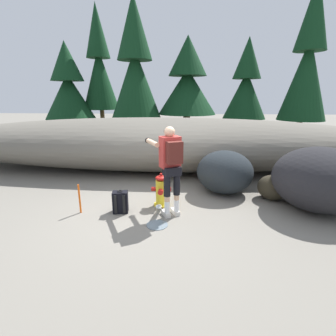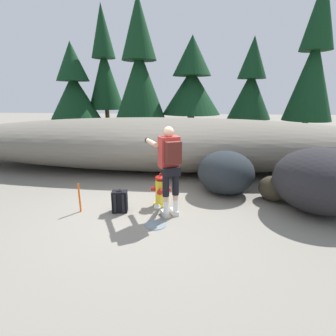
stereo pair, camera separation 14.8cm
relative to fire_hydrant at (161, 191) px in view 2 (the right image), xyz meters
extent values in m
cube|color=slate|center=(-0.21, -0.36, -0.35)|extent=(56.00, 56.00, 0.04)
ellipsoid|color=#666056|center=(-0.21, 2.89, 0.48)|extent=(15.27, 3.20, 1.62)
cylinder|color=yellow|center=(0.00, 0.00, -0.31)|extent=(0.31, 0.31, 0.04)
cylinder|color=yellow|center=(0.00, 0.00, -0.02)|extent=(0.23, 0.23, 0.53)
ellipsoid|color=red|center=(0.00, 0.00, 0.29)|extent=(0.24, 0.24, 0.10)
cylinder|color=red|center=(0.00, 0.00, 0.36)|extent=(0.06, 0.06, 0.05)
cylinder|color=red|center=(-0.16, 0.00, 0.04)|extent=(0.09, 0.09, 0.09)
cylinder|color=red|center=(0.16, 0.00, 0.04)|extent=(0.09, 0.09, 0.09)
cylinder|color=red|center=(0.00, -0.16, 0.04)|extent=(0.11, 0.09, 0.11)
ellipsoid|color=silver|center=(0.00, -0.52, -0.12)|extent=(0.10, 0.76, 0.42)
cylinder|color=slate|center=(0.00, -0.88, -0.32)|extent=(0.39, 0.39, 0.01)
cube|color=beige|center=(0.13, -0.49, -0.28)|extent=(0.21, 0.28, 0.09)
cylinder|color=white|center=(0.16, -0.54, -0.12)|extent=(0.10, 0.10, 0.24)
cylinder|color=#DBAD89|center=(0.16, -0.54, 0.06)|extent=(0.10, 0.10, 0.11)
cylinder|color=black|center=(0.16, -0.54, 0.33)|extent=(0.13, 0.13, 0.44)
cube|color=beige|center=(0.31, -0.40, -0.28)|extent=(0.21, 0.28, 0.09)
cylinder|color=white|center=(0.34, -0.45, -0.12)|extent=(0.10, 0.10, 0.24)
cylinder|color=#DBAD89|center=(0.34, -0.45, 0.06)|extent=(0.10, 0.10, 0.11)
cylinder|color=black|center=(0.34, -0.45, 0.33)|extent=(0.13, 0.13, 0.44)
cube|color=black|center=(0.25, -0.50, 0.60)|extent=(0.38, 0.32, 0.16)
cube|color=#B2332D|center=(0.21, -0.41, 0.94)|extent=(0.43, 0.38, 0.58)
cube|color=#511E19|center=(0.30, -0.59, 0.97)|extent=(0.32, 0.27, 0.40)
sphere|color=#DBAD89|center=(0.20, -0.39, 1.31)|extent=(0.20, 0.20, 0.20)
cube|color=black|center=(0.16, -0.32, 1.31)|extent=(0.14, 0.08, 0.04)
cylinder|color=#DBAD89|center=(-0.16, -0.18, 1.07)|extent=(0.34, 0.56, 0.09)
sphere|color=black|center=(-0.28, 0.06, 1.07)|extent=(0.11, 0.11, 0.11)
cylinder|color=#DBAD89|center=(0.24, 0.02, 1.07)|extent=(0.34, 0.56, 0.09)
sphere|color=black|center=(0.12, 0.26, 1.07)|extent=(0.11, 0.11, 0.11)
cube|color=black|center=(-0.79, -0.38, -0.11)|extent=(0.32, 0.24, 0.44)
cube|color=black|center=(-0.81, -0.26, -0.17)|extent=(0.22, 0.09, 0.20)
torus|color=black|center=(-0.79, -0.38, 0.13)|extent=(0.10, 0.10, 0.02)
cube|color=black|center=(-0.86, -0.51, -0.11)|extent=(0.05, 0.04, 0.37)
cube|color=black|center=(-0.69, -0.49, -0.11)|extent=(0.05, 0.04, 0.37)
ellipsoid|color=black|center=(3.23, 0.04, 0.32)|extent=(1.96, 1.95, 1.30)
ellipsoid|color=#1F2428|center=(1.45, 0.86, 0.19)|extent=(1.57, 1.51, 1.03)
ellipsoid|color=#2C271C|center=(2.47, 0.50, -0.05)|extent=(0.89, 0.90, 0.56)
cylinder|color=#47331E|center=(-5.66, 8.70, 0.20)|extent=(0.31, 0.31, 1.05)
cone|color=#0F3319|center=(-5.66, 8.70, 1.89)|extent=(2.60, 2.60, 2.34)
cone|color=#0F3319|center=(-5.66, 8.70, 3.64)|extent=(1.69, 1.69, 1.95)
cylinder|color=#47331E|center=(-4.21, 9.57, 0.42)|extent=(0.24, 0.24, 1.50)
cone|color=#0F3319|center=(-4.21, 9.57, 2.80)|extent=(1.97, 1.97, 3.24)
cone|color=#0F3319|center=(-4.21, 9.57, 5.22)|extent=(1.28, 1.28, 2.70)
cylinder|color=#47331E|center=(-1.79, 7.12, 0.21)|extent=(0.29, 0.29, 1.08)
cone|color=#0F3319|center=(-1.79, 7.12, 2.37)|extent=(2.42, 2.42, 3.23)
cone|color=#0F3319|center=(-1.79, 7.12, 4.79)|extent=(1.57, 1.57, 2.70)
cylinder|color=#47331E|center=(0.58, 7.70, 0.37)|extent=(0.33, 0.33, 1.38)
cone|color=#0F3319|center=(0.58, 7.70, 2.11)|extent=(2.77, 2.77, 2.11)
cone|color=#0F3319|center=(0.58, 7.70, 3.70)|extent=(1.80, 1.80, 1.76)
cylinder|color=#47331E|center=(3.37, 7.99, 0.25)|extent=(0.25, 0.25, 1.16)
cone|color=#0F3319|center=(3.37, 7.99, 1.95)|extent=(2.04, 2.04, 2.23)
cone|color=#0F3319|center=(3.37, 7.99, 3.62)|extent=(1.33, 1.33, 1.86)
cylinder|color=#47331E|center=(5.57, 6.78, 0.28)|extent=(0.24, 0.24, 1.21)
cone|color=#0F3319|center=(5.57, 6.78, 2.58)|extent=(1.99, 1.99, 3.38)
cone|color=#0F3319|center=(5.57, 6.78, 5.11)|extent=(1.29, 1.29, 2.82)
cylinder|color=#E55914|center=(-1.59, -0.46, -0.03)|extent=(0.04, 0.04, 0.60)
camera|label=1|loc=(0.46, -5.08, 1.96)|focal=27.48mm
camera|label=2|loc=(0.61, -5.07, 1.96)|focal=27.48mm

